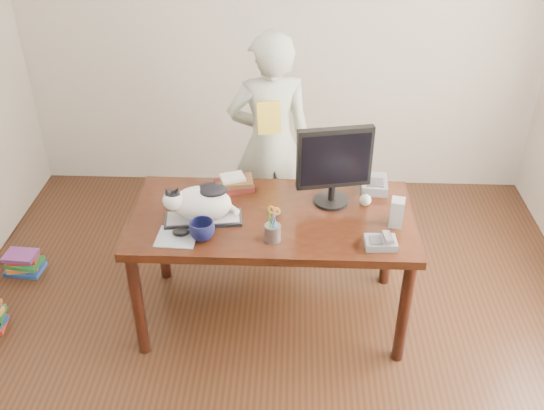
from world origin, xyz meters
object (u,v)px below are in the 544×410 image
at_px(mouse, 181,232).
at_px(desk, 273,228).
at_px(cat, 200,202).
at_px(baseball, 365,200).
at_px(phone, 381,242).
at_px(monitor, 334,162).
at_px(speaker, 397,213).
at_px(coffee_mug, 202,230).
at_px(person, 270,143).
at_px(book_pile_b, 24,263).
at_px(pen_cup, 273,231).
at_px(book_stack, 235,183).
at_px(keyboard, 203,219).
at_px(calculator, 374,184).

bearing_deg(mouse, desk, 34.38).
height_order(cat, baseball, cat).
bearing_deg(mouse, cat, 61.03).
bearing_deg(phone, mouse, 175.26).
bearing_deg(desk, baseball, 4.95).
bearing_deg(monitor, cat, -175.72).
xyz_separation_m(monitor, speaker, (0.34, -0.20, -0.19)).
height_order(desk, coffee_mug, coffee_mug).
xyz_separation_m(monitor, mouse, (-0.82, -0.35, -0.25)).
relative_size(mouse, coffee_mug, 0.74).
height_order(person, book_pile_b, person).
bearing_deg(baseball, phone, -82.69).
bearing_deg(book_pile_b, baseball, -5.72).
bearing_deg(pen_cup, cat, 157.87).
height_order(monitor, book_pile_b, monitor).
relative_size(phone, baseball, 2.43).
xyz_separation_m(book_stack, book_pile_b, (-1.48, 0.07, -0.71)).
bearing_deg(cat, coffee_mug, -86.31).
height_order(mouse, book_stack, book_stack).
xyz_separation_m(baseball, book_pile_b, (-2.25, 0.23, -0.71)).
height_order(baseball, book_stack, book_stack).
distance_m(keyboard, coffee_mug, 0.17).
bearing_deg(desk, calculator, 21.27).
bearing_deg(baseball, desk, -175.05).
distance_m(coffee_mug, book_pile_b, 1.65).
bearing_deg(book_stack, phone, -47.36).
distance_m(coffee_mug, phone, 0.95).
relative_size(mouse, book_stack, 0.39).
bearing_deg(monitor, speaker, -42.53).
bearing_deg(calculator, person, 146.37).
distance_m(cat, person, 0.96).
xyz_separation_m(desk, pen_cup, (0.01, -0.32, 0.21)).
xyz_separation_m(pen_cup, baseball, (0.52, 0.36, -0.03)).
bearing_deg(pen_cup, mouse, 177.28).
distance_m(keyboard, monitor, 0.80).
bearing_deg(speaker, coffee_mug, -158.54).
distance_m(speaker, baseball, 0.25).
distance_m(person, book_pile_b, 1.88).
relative_size(phone, speaker, 1.04).
xyz_separation_m(monitor, phone, (0.24, -0.40, -0.25)).
height_order(desk, keyboard, keyboard).
xyz_separation_m(phone, book_stack, (-0.82, 0.55, 0.01)).
bearing_deg(book_pile_b, mouse, -24.62).
xyz_separation_m(keyboard, pen_cup, (0.39, -0.17, 0.05)).
distance_m(monitor, phone, 0.53).
height_order(desk, pen_cup, pen_cup).
xyz_separation_m(desk, coffee_mug, (-0.36, -0.32, 0.20)).
distance_m(pen_cup, speaker, 0.69).
height_order(coffee_mug, phone, coffee_mug).
bearing_deg(cat, book_stack, 59.35).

